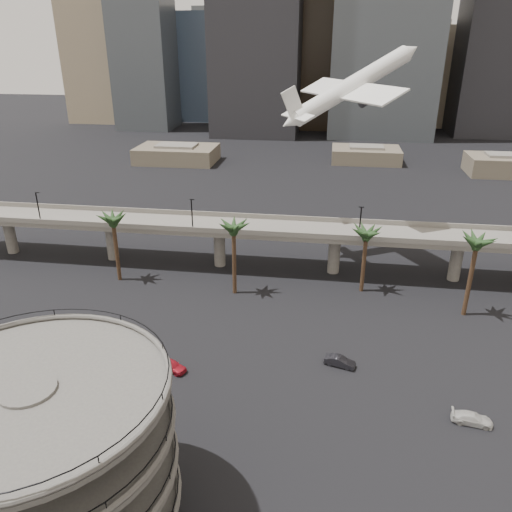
# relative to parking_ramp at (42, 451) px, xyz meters

# --- Properties ---
(parking_ramp) EXTENTS (22.20, 22.20, 17.35)m
(parking_ramp) POSITION_rel_parking_ramp_xyz_m (0.00, 0.00, 0.00)
(parking_ramp) COLOR #52504D
(parking_ramp) RESTS_ON ground
(overpass) EXTENTS (130.00, 9.30, 14.70)m
(overpass) POSITION_rel_parking_ramp_xyz_m (13.00, 59.00, -2.50)
(overpass) COLOR #67625C
(overpass) RESTS_ON ground
(palm_trees) EXTENTS (76.40, 18.40, 14.00)m
(palm_trees) POSITION_rel_parking_ramp_xyz_m (24.58, 51.18, 1.46)
(palm_trees) COLOR #472F1E
(palm_trees) RESTS_ON ground
(low_buildings) EXTENTS (135.00, 27.50, 6.80)m
(low_buildings) POSITION_rel_parking_ramp_xyz_m (19.89, 146.30, -6.97)
(low_buildings) COLOR #67594B
(low_buildings) RESTS_ON ground
(skyline) EXTENTS (269.00, 86.00, 135.58)m
(skyline) POSITION_rel_parking_ramp_xyz_m (28.12, 221.08, 39.81)
(skyline) COLOR gray
(skyline) RESTS_ON ground
(airborne_jet) EXTENTS (27.07, 26.23, 16.06)m
(airborne_jet) POSITION_rel_parking_ramp_xyz_m (25.39, 71.61, 22.80)
(airborne_jet) COLOR white
(airborne_jet) RESTS_ON ground
(car_a) EXTENTS (4.73, 3.39, 1.50)m
(car_a) POSITION_rel_parking_ramp_xyz_m (2.71, 24.86, -9.09)
(car_a) COLOR #AB1827
(car_a) RESTS_ON ground
(car_b) EXTENTS (4.45, 2.53, 1.39)m
(car_b) POSITION_rel_parking_ramp_xyz_m (25.07, 29.13, -9.14)
(car_b) COLOR black
(car_b) RESTS_ON ground
(car_c) EXTENTS (4.81, 2.49, 1.33)m
(car_c) POSITION_rel_parking_ramp_xyz_m (40.13, 20.18, -9.17)
(car_c) COLOR silver
(car_c) RESTS_ON ground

